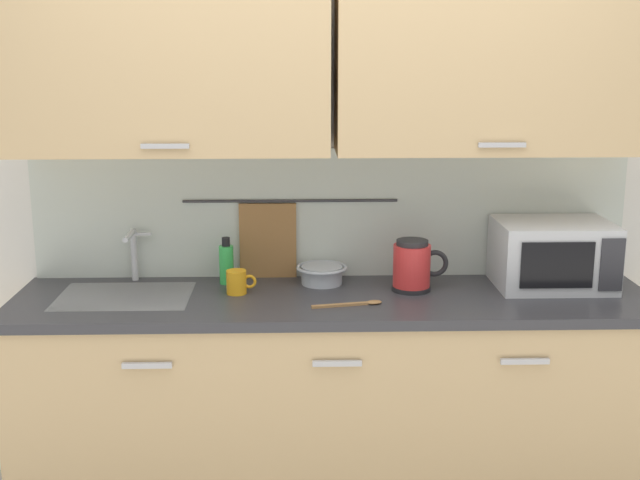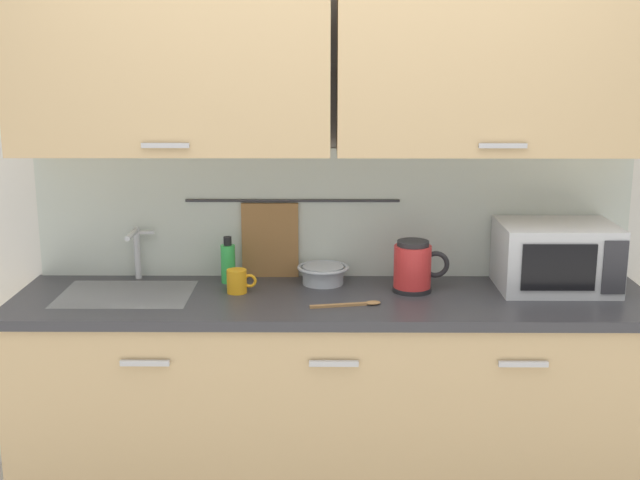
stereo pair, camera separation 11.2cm
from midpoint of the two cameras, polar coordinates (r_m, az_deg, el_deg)
The scene contains 9 objects.
counter_unit at distance 3.41m, azimuth 1.67°, elevation -11.05°, with size 2.53×0.64×0.90m.
back_wall_assembly at distance 3.35m, azimuth 1.89°, elevation 7.52°, with size 3.70×0.41×2.50m.
sink_faucet at distance 3.51m, azimuth -11.76°, elevation -0.45°, with size 0.09×0.17×0.22m.
microwave at distance 3.46m, azimuth 16.97°, elevation -1.10°, with size 0.46×0.35×0.27m.
electric_kettle at distance 3.31m, azimuth 7.48°, elevation -1.87°, with size 0.23×0.16×0.21m.
dish_soap_bottle at distance 3.42m, azimuth -5.47°, elevation -1.56°, with size 0.06×0.06×0.20m.
mug_near_sink at distance 3.29m, azimuth -4.78°, elevation -2.88°, with size 0.12×0.08×0.09m.
mixing_bowl at distance 3.40m, azimuth 1.16°, elevation -2.33°, with size 0.21×0.21×0.08m.
wooden_spoon at distance 3.13m, azimuth 3.43°, elevation -4.47°, with size 0.28×0.08×0.01m.
Camera 2 is at (-0.03, -2.80, 1.86)m, focal length 46.05 mm.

